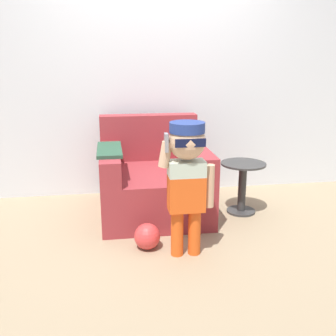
{
  "coord_description": "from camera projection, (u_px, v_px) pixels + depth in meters",
  "views": [
    {
      "loc": [
        -0.5,
        -3.4,
        1.47
      ],
      "look_at": [
        -0.03,
        -0.29,
        0.57
      ],
      "focal_mm": 42.0,
      "sensor_mm": 36.0,
      "label": 1
    }
  ],
  "objects": [
    {
      "name": "side_table",
      "position": [
        242.0,
        183.0,
        3.77
      ],
      "size": [
        0.43,
        0.43,
        0.5
      ],
      "color": "#333333",
      "rests_on": "ground_plane"
    },
    {
      "name": "person_child",
      "position": [
        187.0,
        169.0,
        2.85
      ],
      "size": [
        0.42,
        0.31,
        1.03
      ],
      "color": "#E05119",
      "rests_on": "ground_plane"
    },
    {
      "name": "toy_ball",
      "position": [
        147.0,
        236.0,
        3.1
      ],
      "size": [
        0.21,
        0.21,
        0.21
      ],
      "color": "#D13838",
      "rests_on": "ground_plane"
    },
    {
      "name": "ground_plane",
      "position": [
        167.0,
        218.0,
        3.71
      ],
      "size": [
        10.0,
        10.0,
        0.0
      ],
      "primitive_type": "plane",
      "color": "#998466"
    },
    {
      "name": "armchair",
      "position": [
        153.0,
        181.0,
        3.79
      ],
      "size": [
        1.01,
        1.05,
        0.9
      ],
      "color": "maroon",
      "rests_on": "ground_plane"
    },
    {
      "name": "wall_back",
      "position": [
        155.0,
        73.0,
        4.14
      ],
      "size": [
        10.0,
        0.05,
        2.6
      ],
      "color": "silver",
      "rests_on": "ground_plane"
    }
  ]
}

